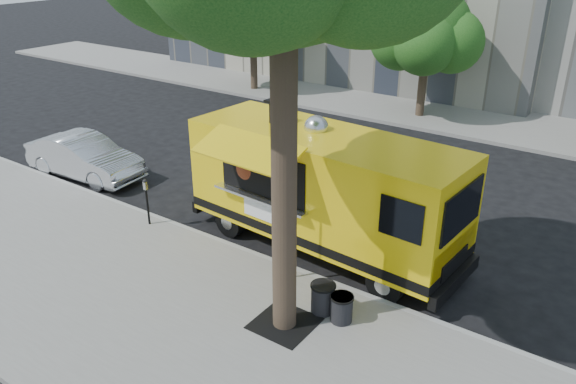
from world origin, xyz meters
name	(u,v)px	position (x,y,z in m)	size (l,w,h in m)	color
ground	(266,239)	(0.00, 0.00, 0.00)	(120.00, 120.00, 0.00)	black
sidewalk	(153,311)	(0.00, -4.00, 0.07)	(60.00, 6.00, 0.15)	gray
curb	(244,251)	(0.00, -0.93, 0.07)	(60.00, 0.14, 0.16)	#999993
far_sidewalk	(447,116)	(0.00, 13.50, 0.07)	(60.00, 5.00, 0.15)	gray
tree_well	(285,323)	(2.60, -2.80, 0.15)	(1.20, 1.20, 0.02)	black
far_tree_a	(253,16)	(-10.00, 12.30, 3.78)	(3.42, 3.42, 5.36)	#33261C
far_tree_b	(428,30)	(-1.00, 12.70, 3.83)	(3.60, 3.60, 5.50)	#33261C
sign_post	(278,214)	(1.55, -1.55, 1.85)	(0.28, 0.06, 3.00)	silver
parking_meter	(147,196)	(-3.00, -1.35, 0.98)	(0.11, 0.11, 1.33)	black
food_truck	(322,188)	(1.45, 0.45, 1.72)	(7.52, 3.68, 3.65)	yellow
sedan	(85,157)	(-7.53, 0.00, 0.70)	(1.49, 4.28, 1.41)	silver
trash_bin_left	(323,297)	(3.01, -1.98, 0.50)	(0.54, 0.54, 0.65)	black
trash_bin_right	(342,308)	(3.50, -2.04, 0.47)	(0.50, 0.50, 0.60)	black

